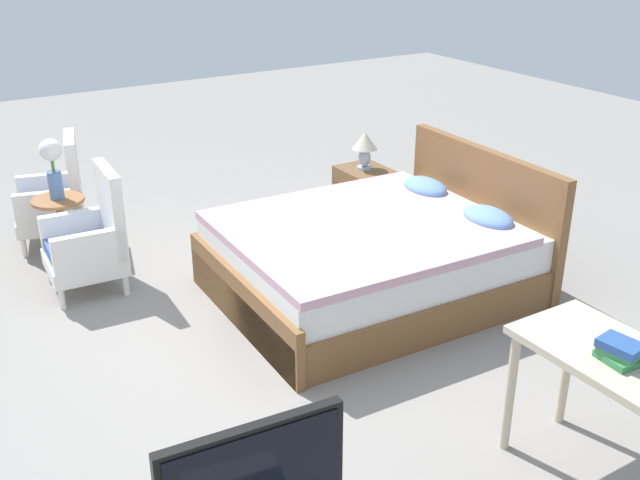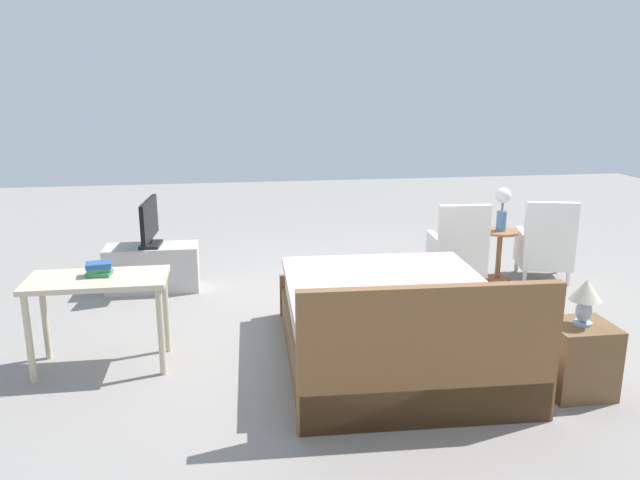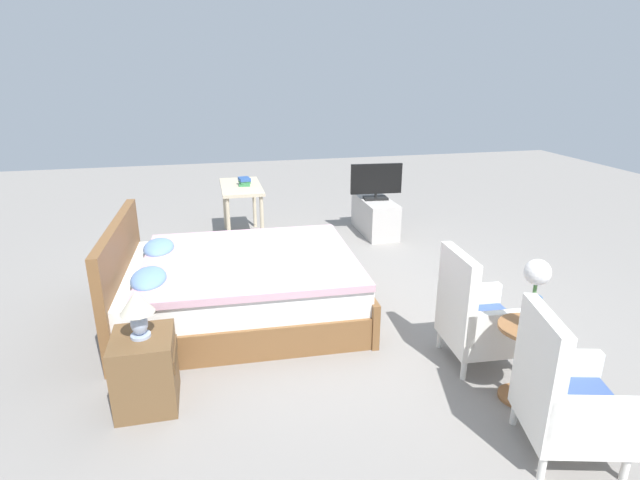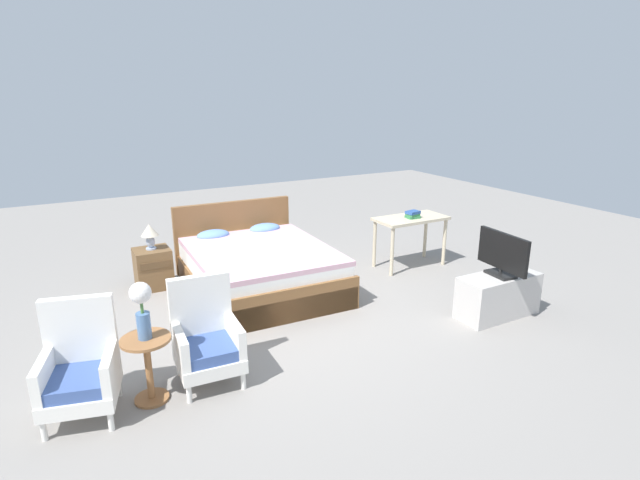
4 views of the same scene
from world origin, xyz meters
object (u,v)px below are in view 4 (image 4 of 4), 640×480
at_px(nightstand, 153,268).
at_px(table_lamp, 150,233).
at_px(armchair_by_window_left, 80,370).
at_px(armchair_by_window_right, 207,340).
at_px(tv_stand, 498,296).
at_px(book_stack, 413,215).
at_px(side_table, 148,361).
at_px(flower_vase, 142,304).
at_px(bed, 258,267).
at_px(vanity_desk, 411,225).
at_px(tv_flatscreen, 503,254).

xyz_separation_m(nightstand, table_lamp, (-0.00, 0.00, 0.47)).
xyz_separation_m(armchair_by_window_left, armchair_by_window_right, (1.01, 0.00, 0.00)).
bearing_deg(tv_stand, book_stack, 84.44).
height_order(armchair_by_window_left, side_table, armchair_by_window_left).
relative_size(nightstand, book_stack, 2.56).
relative_size(flower_vase, table_lamp, 1.45).
relative_size(bed, book_stack, 10.76).
bearing_deg(book_stack, tv_stand, -95.56).
bearing_deg(armchair_by_window_left, table_lamp, 67.35).
relative_size(vanity_desk, book_stack, 5.10).
distance_m(armchair_by_window_left, tv_flatscreen, 4.29).
height_order(bed, book_stack, bed).
bearing_deg(table_lamp, side_table, -101.75).
bearing_deg(vanity_desk, armchair_by_window_left, -161.25).
distance_m(table_lamp, tv_flatscreen, 4.26).
bearing_deg(flower_vase, tv_stand, -3.37).
height_order(table_lamp, tv_flatscreen, tv_flatscreen).
bearing_deg(armchair_by_window_left, tv_flatscreen, -4.11).
relative_size(flower_vase, book_stack, 2.34).
relative_size(side_table, book_stack, 2.78).
height_order(table_lamp, book_stack, table_lamp).
bearing_deg(book_stack, armchair_by_window_right, -156.93).
relative_size(side_table, tv_stand, 0.59).
xyz_separation_m(side_table, book_stack, (3.94, 1.55, 0.43)).
bearing_deg(table_lamp, armchair_by_window_left, -112.65).
xyz_separation_m(armchair_by_window_right, table_lamp, (0.01, 2.44, 0.36)).
bearing_deg(armchair_by_window_right, tv_flatscreen, -5.40).
bearing_deg(tv_flatscreen, flower_vase, 176.63).
height_order(flower_vase, tv_stand, flower_vase).
distance_m(armchair_by_window_right, vanity_desk, 3.77).
bearing_deg(tv_flatscreen, side_table, 176.63).
bearing_deg(book_stack, vanity_desk, 76.23).
bearing_deg(flower_vase, side_table, 0.00).
xyz_separation_m(flower_vase, tv_flatscreen, (3.77, -0.22, -0.12)).
xyz_separation_m(tv_flatscreen, vanity_desk, (0.18, 1.82, -0.11)).
distance_m(table_lamp, book_stack, 3.56).
height_order(bed, side_table, bed).
distance_m(armchair_by_window_right, book_stack, 3.75).
bearing_deg(nightstand, armchair_by_window_left, -112.65).
bearing_deg(tv_flatscreen, vanity_desk, 84.29).
height_order(nightstand, tv_flatscreen, tv_flatscreen).
xyz_separation_m(nightstand, tv_flatscreen, (3.25, -2.75, 0.48)).
relative_size(bed, flower_vase, 4.59).
height_order(tv_stand, tv_flatscreen, tv_flatscreen).
height_order(nightstand, table_lamp, table_lamp).
height_order(side_table, flower_vase, flower_vase).
bearing_deg(armchair_by_window_left, bed, 38.61).
bearing_deg(tv_stand, vanity_desk, 84.22).
bearing_deg(vanity_desk, side_table, -158.04).
height_order(vanity_desk, book_stack, book_stack).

